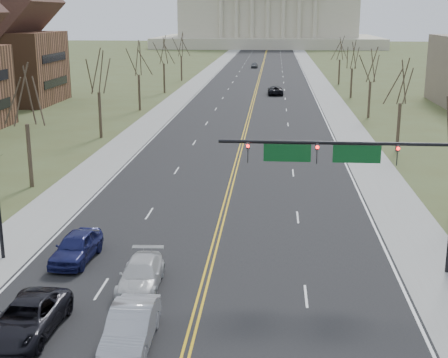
% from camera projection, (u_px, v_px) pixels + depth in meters
% --- Properties ---
extents(road, '(20.00, 380.00, 0.01)m').
position_uv_depth(road, '(259.00, 80.00, 126.57)').
color(road, black).
rests_on(road, ground).
extents(cross_road, '(120.00, 14.00, 0.01)m').
position_uv_depth(cross_road, '(191.00, 333.00, 26.38)').
color(cross_road, black).
rests_on(cross_road, ground).
extents(sidewalk_left, '(4.00, 380.00, 0.03)m').
position_uv_depth(sidewalk_left, '(200.00, 80.00, 127.50)').
color(sidewalk_left, gray).
rests_on(sidewalk_left, ground).
extents(sidewalk_right, '(4.00, 380.00, 0.03)m').
position_uv_depth(sidewalk_right, '(318.00, 81.00, 125.62)').
color(sidewalk_right, gray).
rests_on(sidewalk_right, ground).
extents(center_line, '(0.42, 380.00, 0.01)m').
position_uv_depth(center_line, '(259.00, 80.00, 126.56)').
color(center_line, gold).
rests_on(center_line, road).
extents(edge_line_left, '(0.15, 380.00, 0.01)m').
position_uv_depth(edge_line_left, '(211.00, 80.00, 127.33)').
color(edge_line_left, silver).
rests_on(edge_line_left, road).
extents(edge_line_right, '(0.15, 380.00, 0.01)m').
position_uv_depth(edge_line_right, '(307.00, 81.00, 125.80)').
color(edge_line_right, silver).
rests_on(edge_line_right, road).
extents(capitol, '(90.00, 60.00, 50.00)m').
position_uv_depth(capitol, '(268.00, 11.00, 257.70)').
color(capitol, '#B5B097').
rests_on(capitol, ground).
extents(signal_mast, '(12.12, 0.44, 7.20)m').
position_uv_depth(signal_mast, '(355.00, 163.00, 31.54)').
color(signal_mast, black).
rests_on(signal_mast, ground).
extents(tree_l_0, '(3.96, 3.96, 9.00)m').
position_uv_depth(tree_l_0, '(25.00, 98.00, 47.01)').
color(tree_l_0, '#362B1F').
rests_on(tree_l_0, ground).
extents(tree_r_1, '(3.74, 3.74, 8.50)m').
position_uv_depth(tree_r_1, '(402.00, 84.00, 60.09)').
color(tree_r_1, '#362B1F').
rests_on(tree_r_1, ground).
extents(tree_l_1, '(3.96, 3.96, 9.00)m').
position_uv_depth(tree_l_1, '(98.00, 74.00, 66.28)').
color(tree_l_1, '#362B1F').
rests_on(tree_l_1, ground).
extents(tree_r_2, '(3.74, 3.74, 8.50)m').
position_uv_depth(tree_r_2, '(371.00, 67.00, 79.36)').
color(tree_r_2, '#362B1F').
rests_on(tree_r_2, ground).
extents(tree_l_2, '(3.96, 3.96, 9.00)m').
position_uv_depth(tree_l_2, '(138.00, 60.00, 85.54)').
color(tree_l_2, '#362B1F').
rests_on(tree_l_2, ground).
extents(tree_r_3, '(3.74, 3.74, 8.50)m').
position_uv_depth(tree_r_3, '(353.00, 56.00, 98.63)').
color(tree_r_3, '#362B1F').
rests_on(tree_r_3, ground).
extents(tree_l_3, '(3.96, 3.96, 9.00)m').
position_uv_depth(tree_l_3, '(164.00, 52.00, 104.81)').
color(tree_l_3, '#362B1F').
rests_on(tree_l_3, ground).
extents(tree_r_4, '(3.74, 3.74, 8.50)m').
position_uv_depth(tree_r_4, '(340.00, 50.00, 117.89)').
color(tree_r_4, '#362B1F').
rests_on(tree_r_4, ground).
extents(tree_l_4, '(3.96, 3.96, 9.00)m').
position_uv_depth(tree_l_4, '(181.00, 46.00, 124.07)').
color(tree_l_4, '#362B1F').
rests_on(tree_l_4, ground).
extents(car_sb_inner_lead, '(1.85, 4.98, 1.63)m').
position_uv_depth(car_sb_inner_lead, '(131.00, 328.00, 25.17)').
color(car_sb_inner_lead, '#9C9EA4').
rests_on(car_sb_inner_lead, road).
extents(car_sb_outer_lead, '(2.60, 5.35, 1.46)m').
position_uv_depth(car_sb_outer_lead, '(27.00, 318.00, 26.11)').
color(car_sb_outer_lead, black).
rests_on(car_sb_outer_lead, road).
extents(car_sb_inner_second, '(2.13, 4.86, 1.39)m').
position_uv_depth(car_sb_inner_second, '(141.00, 275.00, 30.56)').
color(car_sb_inner_second, silver).
rests_on(car_sb_inner_second, road).
extents(car_sb_outer_second, '(2.12, 4.73, 1.58)m').
position_uv_depth(car_sb_outer_second, '(76.00, 247.00, 33.96)').
color(car_sb_outer_second, '#16194D').
rests_on(car_sb_outer_second, road).
extents(car_far_nb, '(2.67, 5.37, 1.46)m').
position_uv_depth(car_far_nb, '(275.00, 90.00, 104.07)').
color(car_far_nb, black).
rests_on(car_far_nb, road).
extents(car_far_sb, '(1.70, 4.01, 1.35)m').
position_uv_depth(car_far_sb, '(254.00, 65.00, 155.31)').
color(car_far_sb, '#4E5155').
rests_on(car_far_sb, road).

